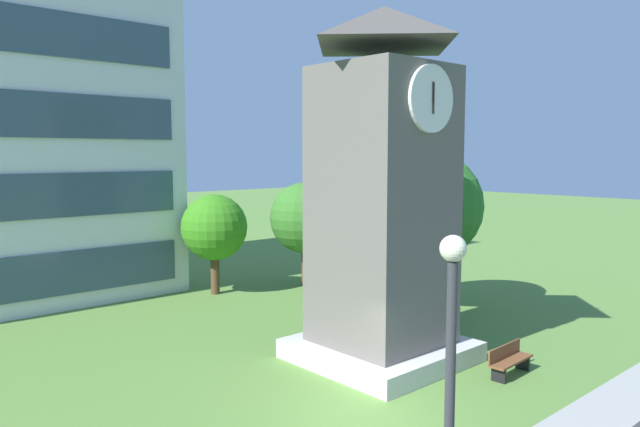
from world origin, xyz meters
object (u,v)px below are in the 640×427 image
at_px(clock_tower, 382,206).
at_px(tree_streetside, 305,218).
at_px(tree_by_building, 214,228).
at_px(tree_near_tower, 428,206).
at_px(street_lamp, 450,384).
at_px(park_bench, 509,360).

relative_size(clock_tower, tree_streetside, 2.13).
bearing_deg(tree_by_building, tree_near_tower, -58.14).
bearing_deg(tree_by_building, tree_streetside, -19.35).
xyz_separation_m(clock_tower, tree_streetside, (5.20, 9.70, -1.52)).
bearing_deg(tree_near_tower, street_lamp, -141.19).
relative_size(street_lamp, tree_streetside, 1.06).
distance_m(park_bench, tree_by_building, 14.89).
distance_m(street_lamp, tree_by_building, 20.71).
bearing_deg(street_lamp, clock_tower, 46.94).
distance_m(clock_tower, tree_streetside, 11.11).
xyz_separation_m(park_bench, street_lamp, (-9.05, -4.35, 2.93)).
bearing_deg(park_bench, tree_streetside, 75.35).
bearing_deg(park_bench, tree_near_tower, 55.99).
bearing_deg(tree_near_tower, park_bench, -124.01).
relative_size(street_lamp, tree_by_building, 1.17).
height_order(park_bench, tree_streetside, tree_streetside).
bearing_deg(tree_near_tower, tree_streetside, 97.44).
bearing_deg(tree_streetside, tree_by_building, 160.65).
distance_m(clock_tower, tree_near_tower, 6.78).
bearing_deg(clock_tower, tree_by_building, 85.09).
distance_m(tree_by_building, tree_near_tower, 9.77).
relative_size(tree_by_building, tree_streetside, 0.91).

